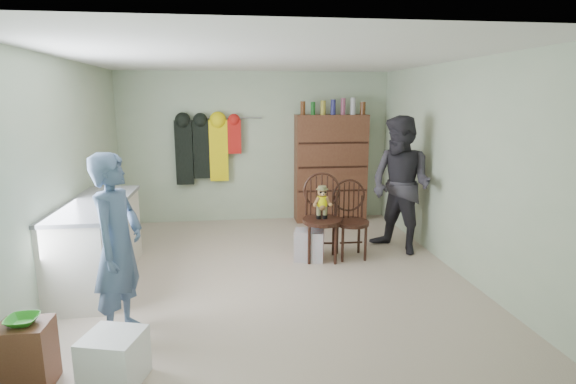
{
  "coord_description": "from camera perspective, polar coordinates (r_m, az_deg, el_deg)",
  "views": [
    {
      "loc": [
        -0.43,
        -5.08,
        2.06
      ],
      "look_at": [
        0.25,
        0.2,
        0.95
      ],
      "focal_mm": 28.0,
      "sensor_mm": 36.0,
      "label": 1
    }
  ],
  "objects": [
    {
      "name": "ground_plane",
      "position": [
        5.5,
        -2.35,
        -10.23
      ],
      "size": [
        5.0,
        5.0,
        0.0
      ],
      "primitive_type": "plane",
      "color": "#C4B19D",
      "rests_on": "ground"
    },
    {
      "name": "room_walls",
      "position": [
        5.65,
        -2.97,
        6.87
      ],
      "size": [
        5.0,
        5.0,
        5.0
      ],
      "color": "beige",
      "rests_on": "ground"
    },
    {
      "name": "plastic_tub",
      "position": [
        3.74,
        -21.22,
        -19.1
      ],
      "size": [
        0.49,
        0.47,
        0.38
      ],
      "primitive_type": "cube",
      "rotation": [
        0.0,
        0.0,
        -0.28
      ],
      "color": "white",
      "rests_on": "ground"
    },
    {
      "name": "stool",
      "position": [
        3.92,
        -30.24,
        -17.5
      ],
      "size": [
        0.35,
        0.3,
        0.49
      ],
      "primitive_type": "cube",
      "color": "brown",
      "rests_on": "ground"
    },
    {
      "name": "dresser",
      "position": [
        7.66,
        5.43,
        3.11
      ],
      "size": [
        1.2,
        0.39,
        2.08
      ],
      "color": "brown",
      "rests_on": "ground"
    },
    {
      "name": "chair_front",
      "position": [
        5.81,
        4.33,
        -2.39
      ],
      "size": [
        0.57,
        0.57,
        1.12
      ],
      "rotation": [
        0.0,
        0.0,
        -0.15
      ],
      "color": "#341A12",
      "rests_on": "ground"
    },
    {
      "name": "chair_far",
      "position": [
        5.96,
        7.95,
        -3.04
      ],
      "size": [
        0.46,
        0.46,
        1.02
      ],
      "rotation": [
        0.0,
        0.0,
        -0.01
      ],
      "color": "#341A12",
      "rests_on": "ground"
    },
    {
      "name": "coat_rack",
      "position": [
        7.52,
        -10.38,
        5.4
      ],
      "size": [
        1.42,
        0.12,
        1.09
      ],
      "color": "#99999E",
      "rests_on": "ground"
    },
    {
      "name": "person_right",
      "position": [
        6.2,
        14.11,
        0.84
      ],
      "size": [
        1.08,
        1.13,
        1.85
      ],
      "primitive_type": "imported",
      "rotation": [
        0.0,
        0.0,
        -0.99
      ],
      "color": "#2D2B33",
      "rests_on": "ground"
    },
    {
      "name": "counter",
      "position": [
        5.54,
        -23.05,
        -5.87
      ],
      "size": [
        0.64,
        1.86,
        0.94
      ],
      "color": "silver",
      "rests_on": "ground"
    },
    {
      "name": "striped_bag",
      "position": [
        5.86,
        2.69,
        -6.76
      ],
      "size": [
        0.43,
        0.37,
        0.39
      ],
      "primitive_type": "cube",
      "rotation": [
        0.0,
        0.0,
        -0.24
      ],
      "color": "#E57572",
      "rests_on": "ground"
    },
    {
      "name": "bowl",
      "position": [
        3.8,
        -30.68,
        -13.85
      ],
      "size": [
        0.22,
        0.22,
        0.05
      ],
      "primitive_type": "imported",
      "color": "green",
      "rests_on": "stool"
    },
    {
      "name": "person_left",
      "position": [
        4.13,
        -20.79,
        -6.55
      ],
      "size": [
        0.52,
        0.67,
        1.63
      ],
      "primitive_type": "imported",
      "rotation": [
        0.0,
        0.0,
        1.33
      ],
      "color": "#43597B",
      "rests_on": "ground"
    }
  ]
}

